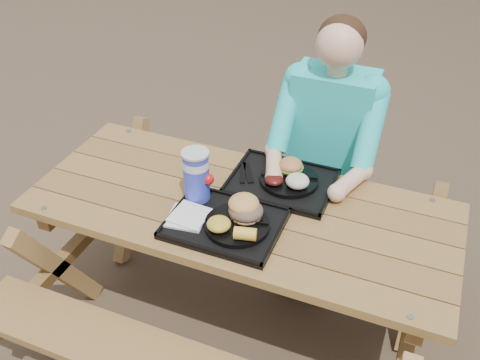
% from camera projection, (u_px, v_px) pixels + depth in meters
% --- Properties ---
extents(ground, '(60.00, 60.00, 0.00)m').
position_uv_depth(ground, '(240.00, 320.00, 2.70)').
color(ground, '#999999').
rests_on(ground, ground).
extents(picnic_table, '(1.80, 1.49, 0.75)m').
position_uv_depth(picnic_table, '(240.00, 267.00, 2.48)').
color(picnic_table, '#999999').
rests_on(picnic_table, ground).
extents(tray_near, '(0.45, 0.35, 0.02)m').
position_uv_depth(tray_near, '(225.00, 224.00, 2.14)').
color(tray_near, black).
rests_on(tray_near, picnic_table).
extents(tray_far, '(0.45, 0.35, 0.02)m').
position_uv_depth(tray_far, '(282.00, 183.00, 2.36)').
color(tray_far, black).
rests_on(tray_far, picnic_table).
extents(plate_near, '(0.26, 0.26, 0.02)m').
position_uv_depth(plate_near, '(237.00, 225.00, 2.11)').
color(plate_near, black).
rests_on(plate_near, tray_near).
extents(plate_far, '(0.26, 0.26, 0.02)m').
position_uv_depth(plate_far, '(289.00, 179.00, 2.35)').
color(plate_far, black).
rests_on(plate_far, tray_far).
extents(napkin_stack, '(0.17, 0.17, 0.02)m').
position_uv_depth(napkin_stack, '(187.00, 217.00, 2.15)').
color(napkin_stack, white).
rests_on(napkin_stack, tray_near).
extents(soda_cup, '(0.11, 0.11, 0.22)m').
position_uv_depth(soda_cup, '(196.00, 176.00, 2.20)').
color(soda_cup, '#1A2ACA').
rests_on(soda_cup, tray_near).
extents(condiment_bbq, '(0.04, 0.04, 0.03)m').
position_uv_depth(condiment_bbq, '(236.00, 200.00, 2.22)').
color(condiment_bbq, black).
rests_on(condiment_bbq, tray_near).
extents(condiment_mustard, '(0.05, 0.05, 0.03)m').
position_uv_depth(condiment_mustard, '(253.00, 206.00, 2.19)').
color(condiment_mustard, gold).
rests_on(condiment_mustard, tray_near).
extents(sandwich, '(0.13, 0.13, 0.14)m').
position_uv_depth(sandwich, '(246.00, 203.00, 2.09)').
color(sandwich, '#D9984C').
rests_on(sandwich, plate_near).
extents(mac_cheese, '(0.10, 0.10, 0.05)m').
position_uv_depth(mac_cheese, '(219.00, 224.00, 2.06)').
color(mac_cheese, gold).
rests_on(mac_cheese, plate_near).
extents(corn_cob, '(0.10, 0.10, 0.05)m').
position_uv_depth(corn_cob, '(245.00, 234.00, 2.01)').
color(corn_cob, yellow).
rests_on(corn_cob, plate_near).
extents(cutlery_far, '(0.10, 0.15, 0.01)m').
position_uv_depth(cutlery_far, '(248.00, 172.00, 2.40)').
color(cutlery_far, black).
rests_on(cutlery_far, tray_far).
extents(burger, '(0.11, 0.11, 0.10)m').
position_uv_depth(burger, '(291.00, 162.00, 2.35)').
color(burger, '#B97541').
rests_on(burger, plate_far).
extents(baked_beans, '(0.08, 0.08, 0.04)m').
position_uv_depth(baked_beans, '(274.00, 180.00, 2.30)').
color(baked_beans, '#4B120F').
rests_on(baked_beans, plate_far).
extents(potato_salad, '(0.10, 0.10, 0.06)m').
position_uv_depth(potato_salad, '(298.00, 181.00, 2.28)').
color(potato_salad, beige).
rests_on(potato_salad, plate_far).
extents(diner, '(0.48, 0.84, 1.28)m').
position_uv_depth(diner, '(326.00, 163.00, 2.69)').
color(diner, '#1B93BD').
rests_on(diner, ground).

